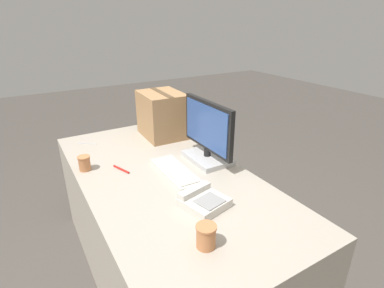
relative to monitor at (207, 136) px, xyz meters
name	(u,v)px	position (x,y,z in m)	size (l,w,h in m)	color
ground_plane	(168,271)	(0.03, -0.32, -0.91)	(12.00, 12.00, 0.00)	#47423D
office_desk	(166,226)	(0.03, -0.32, -0.54)	(1.80, 0.90, 0.74)	#A89E8E
monitor	(207,136)	(0.00, 0.00, 0.00)	(0.48, 0.21, 0.39)	#B7B7B7
keyboard	(175,172)	(0.05, -0.26, -0.15)	(0.41, 0.15, 0.03)	beige
desk_phone	(203,201)	(0.41, -0.29, -0.14)	(0.23, 0.23, 0.07)	beige
paper_cup_left	(84,163)	(-0.26, -0.70, -0.12)	(0.07, 0.07, 0.09)	#BC7547
paper_cup_right	(206,236)	(0.65, -0.43, -0.12)	(0.08, 0.08, 0.10)	#BC7547
spoon	(85,143)	(-0.68, -0.61, -0.16)	(0.10, 0.12, 0.00)	#B2B2B7
cardboard_box	(162,115)	(-0.54, -0.05, 0.00)	(0.37, 0.30, 0.34)	#9E754C
pen_marker	(121,169)	(-0.15, -0.51, -0.16)	(0.14, 0.06, 0.01)	red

